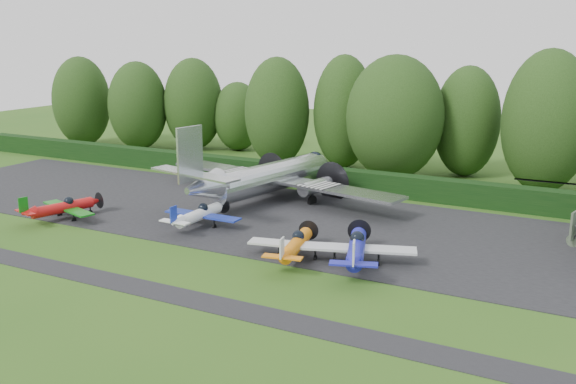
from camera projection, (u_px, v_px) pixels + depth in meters
The scene contains 18 objects.
ground at pixel (194, 255), 41.65m from camera, with size 160.00×160.00×0.00m, color #2B5618.
apron at pixel (269, 217), 50.26m from camera, with size 70.00×18.00×0.01m, color black.
taxiway_verge at pixel (132, 286), 36.49m from camera, with size 70.00×2.00×0.00m, color black.
hedgerow at pixel (327, 188), 59.72m from camera, with size 90.00×1.60×2.00m, color black.
transport_plane at pixel (269, 177), 54.44m from camera, with size 23.99×18.39×7.69m.
light_plane_red at pixel (63, 207), 49.38m from camera, with size 6.16×6.48×2.37m.
light_plane_white at pixel (199, 214), 47.40m from camera, with size 6.18×6.50×2.37m.
light_plane_orange at pixel (296, 245), 40.46m from camera, with size 6.43×6.76×2.47m.
light_plane_blue at pixel (357, 248), 39.35m from camera, with size 7.34×7.72×2.82m.
tree_0 at pixel (238, 116), 78.57m from camera, with size 6.00×6.00×8.41m.
tree_1 at pixel (81, 102), 81.70m from camera, with size 7.22×7.22×11.33m.
tree_3 at pixel (547, 122), 56.88m from camera, with size 7.83×7.83×12.85m.
tree_4 at pixel (467, 122), 63.80m from camera, with size 6.55×6.55×11.06m.
tree_5 at pixel (193, 104), 78.99m from camera, with size 7.24×7.24×11.24m.
tree_6 at pixel (277, 112), 68.95m from camera, with size 6.97×6.97×11.71m.
tree_8 at pixel (138, 106), 79.06m from camera, with size 7.21×7.21×10.84m.
tree_9 at pixel (344, 112), 67.79m from camera, with size 6.48×6.48×12.00m.
tree_10 at pixel (395, 118), 62.42m from camera, with size 9.53×9.53×12.16m.
Camera 1 is at (23.72, -32.15, 13.89)m, focal length 40.00 mm.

